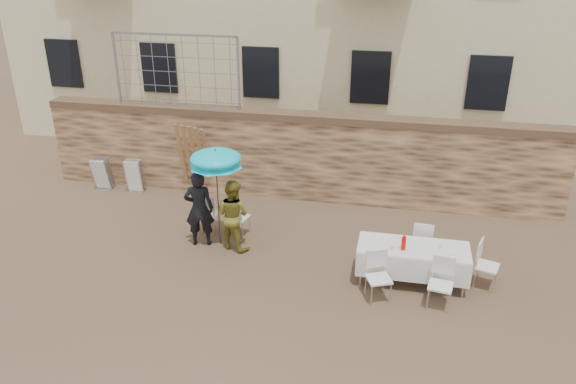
% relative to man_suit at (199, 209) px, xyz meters
% --- Properties ---
extents(ground, '(80.00, 80.00, 0.00)m').
position_rel_man_suit_xyz_m(ground, '(1.53, -2.14, -0.86)').
color(ground, brown).
rests_on(ground, ground).
extents(stone_wall, '(13.00, 0.50, 2.20)m').
position_rel_man_suit_xyz_m(stone_wall, '(1.53, 2.86, 0.24)').
color(stone_wall, '#926B49').
rests_on(stone_wall, ground).
extents(chain_link_fence, '(3.20, 0.06, 1.80)m').
position_rel_man_suit_xyz_m(chain_link_fence, '(-1.47, 2.86, 2.24)').
color(chain_link_fence, gray).
rests_on(chain_link_fence, stone_wall).
extents(man_suit, '(0.70, 0.55, 1.71)m').
position_rel_man_suit_xyz_m(man_suit, '(0.00, 0.00, 0.00)').
color(man_suit, black).
rests_on(man_suit, ground).
extents(woman_dress, '(0.93, 0.83, 1.57)m').
position_rel_man_suit_xyz_m(woman_dress, '(0.75, 0.00, -0.07)').
color(woman_dress, '#A99B33').
rests_on(woman_dress, ground).
extents(umbrella, '(1.12, 1.12, 2.05)m').
position_rel_man_suit_xyz_m(umbrella, '(0.40, 0.10, 1.08)').
color(umbrella, '#3F3F44').
rests_on(umbrella, ground).
extents(couple_chair_left, '(0.50, 0.50, 0.96)m').
position_rel_man_suit_xyz_m(couple_chair_left, '(0.00, 0.55, -0.38)').
color(couple_chair_left, white).
rests_on(couple_chair_left, ground).
extents(couple_chair_right, '(0.57, 0.57, 0.96)m').
position_rel_man_suit_xyz_m(couple_chair_right, '(0.70, 0.55, -0.38)').
color(couple_chair_right, white).
rests_on(couple_chair_right, ground).
extents(banquet_table, '(2.10, 0.85, 0.78)m').
position_rel_man_suit_xyz_m(banquet_table, '(4.51, -0.58, -0.13)').
color(banquet_table, white).
rests_on(banquet_table, ground).
extents(soda_bottle, '(0.09, 0.09, 0.26)m').
position_rel_man_suit_xyz_m(soda_bottle, '(4.31, -0.73, 0.05)').
color(soda_bottle, red).
rests_on(soda_bottle, banquet_table).
extents(table_chair_front_left, '(0.63, 0.63, 0.96)m').
position_rel_man_suit_xyz_m(table_chair_front_left, '(3.91, -1.33, -0.38)').
color(table_chair_front_left, white).
rests_on(table_chair_front_left, ground).
extents(table_chair_front_right, '(0.55, 0.55, 0.96)m').
position_rel_man_suit_xyz_m(table_chair_front_right, '(5.01, -1.33, -0.38)').
color(table_chair_front_right, white).
rests_on(table_chair_front_right, ground).
extents(table_chair_back, '(0.52, 0.52, 0.96)m').
position_rel_man_suit_xyz_m(table_chair_back, '(4.71, 0.22, -0.38)').
color(table_chair_back, white).
rests_on(table_chair_back, ground).
extents(table_chair_side, '(0.60, 0.60, 0.96)m').
position_rel_man_suit_xyz_m(table_chair_side, '(5.91, -0.48, -0.38)').
color(table_chair_side, white).
rests_on(table_chair_side, ground).
extents(chair_stack_left, '(0.46, 0.40, 0.92)m').
position_rel_man_suit_xyz_m(chair_stack_left, '(-3.53, 2.37, -0.40)').
color(chair_stack_left, white).
rests_on(chair_stack_left, ground).
extents(chair_stack_right, '(0.46, 0.32, 0.92)m').
position_rel_man_suit_xyz_m(chair_stack_right, '(-2.63, 2.37, -0.40)').
color(chair_stack_right, white).
rests_on(chair_stack_right, ground).
extents(wood_planks, '(0.70, 0.20, 2.00)m').
position_rel_man_suit_xyz_m(wood_planks, '(-1.03, 2.44, 0.14)').
color(wood_planks, '#A37749').
rests_on(wood_planks, ground).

